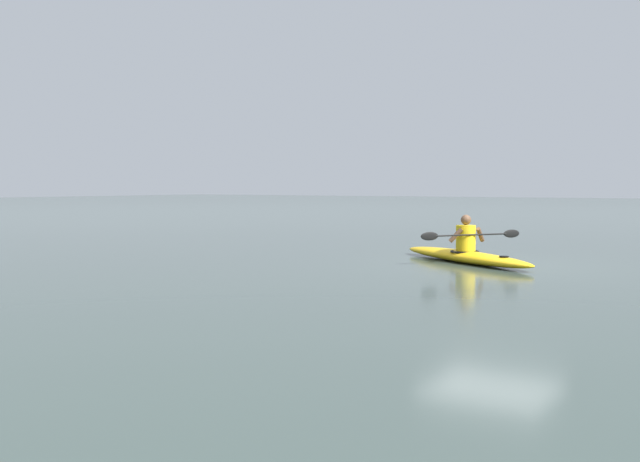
# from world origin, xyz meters

# --- Properties ---
(ground_plane) EXTENTS (160.00, 160.00, 0.00)m
(ground_plane) POSITION_xyz_m (0.00, 0.00, 0.00)
(ground_plane) COLOR #384742
(kayak) EXTENTS (3.95, 2.88, 0.24)m
(kayak) POSITION_xyz_m (0.70, -0.26, 0.12)
(kayak) COLOR #EAB214
(kayak) RESTS_ON ground
(kayaker) EXTENTS (1.33, 2.02, 0.74)m
(kayaker) POSITION_xyz_m (0.66, -0.24, 0.54)
(kayaker) COLOR yellow
(kayaker) RESTS_ON kayak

